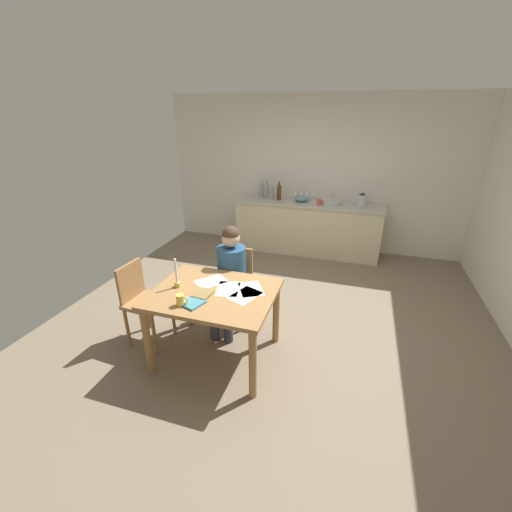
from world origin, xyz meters
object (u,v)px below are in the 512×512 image
bottle_sauce (279,192)px  mixing_bowl (302,198)px  dining_table (214,302)px  bottle_oil (262,190)px  chair_side_empty (143,299)px  wine_glass_near_sink (313,194)px  chair_at_table (235,282)px  wine_glass_by_kettle (307,193)px  person_seated (230,272)px  wine_glass_back_left (301,193)px  wine_glass_back_right (296,193)px  coffee_mug (181,300)px  teacup_on_counter (319,202)px  bottle_wine_red (272,193)px  stovetop_kettle (362,200)px  bottle_vinegar (267,190)px  book_cookery (193,303)px  book_magazine (203,294)px  sink_unit (331,202)px

bottle_sauce → mixing_bowl: bottle_sauce is taller
dining_table → bottle_oil: bottle_oil is taller
chair_side_empty → wine_glass_near_sink: size_ratio=5.78×
chair_at_table → wine_glass_by_kettle: wine_glass_by_kettle is taller
person_seated → wine_glass_back_left: person_seated is taller
dining_table → wine_glass_back_right: (0.15, 3.19, 0.37)m
wine_glass_back_left → wine_glass_back_right: bearing=180.0°
wine_glass_back_right → wine_glass_by_kettle: bearing=0.0°
coffee_mug → teacup_on_counter: bearing=76.3°
teacup_on_counter → bottle_wine_red: bearing=170.7°
mixing_bowl → wine_glass_near_sink: bearing=42.9°
wine_glass_by_kettle → chair_at_table: bearing=-99.2°
stovetop_kettle → wine_glass_by_kettle: 0.93m
coffee_mug → chair_side_empty: bearing=153.8°
bottle_oil → wine_glass_back_left: bottle_oil is taller
bottle_vinegar → mixing_bowl: bottle_vinegar is taller
coffee_mug → mixing_bowl: size_ratio=0.46×
chair_at_table → teacup_on_counter: size_ratio=7.48×
book_cookery → bottle_oil: (-0.35, 3.37, 0.27)m
dining_table → coffee_mug: bearing=-120.7°
person_seated → bottle_wine_red: bearing=94.0°
mixing_bowl → wine_glass_by_kettle: 0.18m
wine_glass_by_kettle → bottle_sauce: bearing=-159.4°
person_seated → chair_side_empty: size_ratio=1.34×
bottle_wine_red → wine_glass_near_sink: (0.69, 0.16, -0.00)m
wine_glass_by_kettle → wine_glass_back_left: size_ratio=1.00×
person_seated → coffee_mug: 0.87m
mixing_bowl → wine_glass_back_left: wine_glass_back_left is taller
chair_at_table → coffee_mug: size_ratio=7.71×
bottle_oil → teacup_on_counter: bearing=-12.0°
chair_at_table → bottle_sauce: size_ratio=2.77×
bottle_oil → bottle_sauce: bearing=-15.6°
bottle_oil → wine_glass_near_sink: (0.90, 0.08, -0.02)m
chair_at_table → person_seated: 0.24m
bottle_wine_red → teacup_on_counter: bottle_wine_red is taller
wine_glass_near_sink → book_cookery: bearing=-99.0°
bottle_oil → wine_glass_back_left: 0.70m
person_seated → book_magazine: person_seated is taller
bottle_vinegar → bottle_sauce: (0.24, -0.08, 0.00)m
bottle_vinegar → wine_glass_back_right: 0.51m
sink_unit → wine_glass_near_sink: size_ratio=2.34×
chair_at_table → sink_unit: sink_unit is taller
book_cookery → bottle_wine_red: bottle_wine_red is taller
book_magazine → bottle_vinegar: (-0.28, 3.19, 0.27)m
teacup_on_counter → chair_side_empty: bearing=-116.6°
bottle_wine_red → teacup_on_counter: (0.84, -0.14, -0.07)m
chair_side_empty → bottle_wine_red: size_ratio=3.35×
mixing_bowl → teacup_on_counter: mixing_bowl is taller
teacup_on_counter → book_cookery: bearing=-102.5°
chair_side_empty → wine_glass_by_kettle: wine_glass_by_kettle is taller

